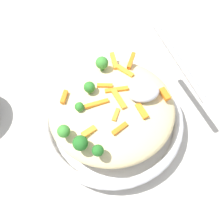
{
  "coord_description": "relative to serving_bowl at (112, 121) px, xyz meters",
  "views": [
    {
      "loc": [
        -0.06,
        -0.26,
        0.54
      ],
      "look_at": [
        0.0,
        0.0,
        0.06
      ],
      "focal_mm": 46.11,
      "sensor_mm": 36.0,
      "label": 1
    }
  ],
  "objects": [
    {
      "name": "carrot_piece_4",
      "position": [
        0.01,
        -0.0,
        0.08
      ],
      "size": [
        0.02,
        0.04,
        0.01
      ],
      "primitive_type": "cube",
      "rotation": [
        0.0,
        0.0,
        4.96
      ],
      "color": "orange",
      "rests_on": "pasta_mound"
    },
    {
      "name": "broccoli_floret_0",
      "position": [
        -0.07,
        -0.07,
        0.09
      ],
      "size": [
        0.03,
        0.03,
        0.03
      ],
      "color": "#205B1C",
      "rests_on": "pasta_mound"
    },
    {
      "name": "serving_bowl",
      "position": [
        0.0,
        0.0,
        0.0
      ],
      "size": [
        0.28,
        0.28,
        0.04
      ],
      "color": "silver",
      "rests_on": "ground_plane"
    },
    {
      "name": "carrot_piece_7",
      "position": [
        -0.0,
        -0.05,
        0.08
      ],
      "size": [
        0.03,
        0.02,
        0.01
      ],
      "primitive_type": "cube",
      "rotation": [
        0.0,
        0.0,
        0.43
      ],
      "color": "orange",
      "rests_on": "pasta_mound"
    },
    {
      "name": "carrot_piece_5",
      "position": [
        -0.03,
        0.0,
        0.08
      ],
      "size": [
        0.04,
        0.01,
        0.01
      ],
      "primitive_type": "cube",
      "rotation": [
        0.0,
        0.0,
        3.21
      ],
      "color": "orange",
      "rests_on": "pasta_mound"
    },
    {
      "name": "ground_plane",
      "position": [
        0.0,
        0.0,
        -0.02
      ],
      "size": [
        2.4,
        2.4,
        0.0
      ],
      "primitive_type": "plane",
      "color": "beige"
    },
    {
      "name": "carrot_piece_12",
      "position": [
        -0.05,
        -0.05,
        0.08
      ],
      "size": [
        0.03,
        0.02,
        0.01
      ],
      "primitive_type": "cube",
      "rotation": [
        0.0,
        0.0,
        3.52
      ],
      "color": "orange",
      "rests_on": "pasta_mound"
    },
    {
      "name": "carrot_piece_1",
      "position": [
        0.06,
        0.08,
        0.07
      ],
      "size": [
        0.03,
        0.04,
        0.01
      ],
      "primitive_type": "cube",
      "rotation": [
        0.0,
        0.0,
        4.17
      ],
      "color": "orange",
      "rests_on": "pasta_mound"
    },
    {
      "name": "carrot_piece_0",
      "position": [
        0.01,
        0.02,
        0.08
      ],
      "size": [
        0.04,
        0.01,
        0.01
      ],
      "primitive_type": "cube",
      "rotation": [
        0.0,
        0.0,
        6.2
      ],
      "color": "orange",
      "rests_on": "pasta_mound"
    },
    {
      "name": "carrot_piece_10",
      "position": [
        0.03,
        0.09,
        0.07
      ],
      "size": [
        0.01,
        0.04,
        0.01
      ],
      "primitive_type": "cube",
      "rotation": [
        0.0,
        0.0,
        1.55
      ],
      "color": "orange",
      "rests_on": "pasta_mound"
    },
    {
      "name": "broccoli_floret_1",
      "position": [
        -0.0,
        0.08,
        0.09
      ],
      "size": [
        0.02,
        0.02,
        0.03
      ],
      "color": "#377928",
      "rests_on": "pasta_mound"
    },
    {
      "name": "carrot_piece_8",
      "position": [
        -0.0,
        -0.03,
        0.08
      ],
      "size": [
        0.02,
        0.02,
        0.01
      ],
      "primitive_type": "cube",
      "rotation": [
        0.0,
        0.0,
        4.15
      ],
      "color": "orange",
      "rests_on": "pasta_mound"
    },
    {
      "name": "carrot_piece_6",
      "position": [
        0.04,
        0.06,
        0.07
      ],
      "size": [
        0.03,
        0.03,
        0.01
      ],
      "primitive_type": "cube",
      "rotation": [
        0.0,
        0.0,
        5.37
      ],
      "color": "orange",
      "rests_on": "pasta_mound"
    },
    {
      "name": "broccoli_floret_5",
      "position": [
        -0.09,
        -0.04,
        0.09
      ],
      "size": [
        0.02,
        0.02,
        0.03
      ],
      "color": "#377928",
      "rests_on": "pasta_mound"
    },
    {
      "name": "carrot_piece_3",
      "position": [
        0.05,
        -0.03,
        0.08
      ],
      "size": [
        0.02,
        0.03,
        0.01
      ],
      "primitive_type": "cube",
      "rotation": [
        0.0,
        0.0,
        4.95
      ],
      "color": "orange",
      "rests_on": "pasta_mound"
    },
    {
      "name": "carrot_piece_2",
      "position": [
        -0.08,
        0.03,
        0.07
      ],
      "size": [
        0.02,
        0.03,
        0.01
      ],
      "primitive_type": "cube",
      "rotation": [
        0.0,
        0.0,
        4.27
      ],
      "color": "orange",
      "rests_on": "pasta_mound"
    },
    {
      "name": "carrot_piece_9",
      "position": [
        -0.01,
        0.03,
        0.08
      ],
      "size": [
        0.03,
        0.01,
        0.01
      ],
      "primitive_type": "cube",
      "rotation": [
        0.0,
        0.0,
        6.01
      ],
      "color": "orange",
      "rests_on": "pasta_mound"
    },
    {
      "name": "pasta_mound",
      "position": [
        0.0,
        0.0,
        0.05
      ],
      "size": [
        0.24,
        0.23,
        0.06
      ],
      "primitive_type": "ellipsoid",
      "color": "beige",
      "rests_on": "serving_bowl"
    },
    {
      "name": "carrot_piece_11",
      "position": [
        0.1,
        -0.01,
        0.07
      ],
      "size": [
        0.02,
        0.03,
        0.01
      ],
      "primitive_type": "cube",
      "rotation": [
        0.0,
        0.0,
        1.77
      ],
      "color": "orange",
      "rests_on": "pasta_mound"
    },
    {
      "name": "broccoli_floret_4",
      "position": [
        -0.03,
        0.03,
        0.09
      ],
      "size": [
        0.02,
        0.02,
        0.02
      ],
      "color": "#296820",
      "rests_on": "pasta_mound"
    },
    {
      "name": "serving_spoon",
      "position": [
        0.09,
        0.01,
        0.09
      ],
      "size": [
        0.13,
        0.15,
        0.07
      ],
      "color": "#B7B7BC",
      "rests_on": "pasta_mound"
    },
    {
      "name": "broccoli_floret_2",
      "position": [
        -0.04,
        -0.09,
        0.09
      ],
      "size": [
        0.02,
        0.02,
        0.03
      ],
      "color": "#205B1C",
      "rests_on": "pasta_mound"
    },
    {
      "name": "broccoli_floret_3",
      "position": [
        -0.06,
        -0.0,
        0.08
      ],
      "size": [
        0.02,
        0.02,
        0.02
      ],
      "color": "#296820",
      "rests_on": "pasta_mound"
    }
  ]
}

